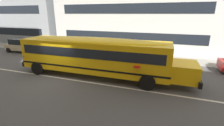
# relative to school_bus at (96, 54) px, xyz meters

# --- Properties ---
(ground_plane) EXTENTS (400.00, 400.00, 0.00)m
(ground_plane) POSITION_rel_school_bus_xyz_m (-2.54, -1.38, -1.72)
(ground_plane) COLOR #4C4C4F
(sidewalk_far) EXTENTS (120.00, 3.00, 0.01)m
(sidewalk_far) POSITION_rel_school_bus_xyz_m (-2.54, 6.66, -1.71)
(sidewalk_far) COLOR gray
(sidewalk_far) RESTS_ON ground_plane
(lane_centreline) EXTENTS (110.00, 0.16, 0.01)m
(lane_centreline) POSITION_rel_school_bus_xyz_m (-2.54, -1.38, -1.71)
(lane_centreline) COLOR silver
(lane_centreline) RESTS_ON ground_plane
(school_bus) EXTENTS (12.95, 3.07, 2.89)m
(school_bus) POSITION_rel_school_bus_xyz_m (0.00, 0.00, 0.00)
(school_bus) COLOR yellow
(school_bus) RESTS_ON ground_plane
(parked_car_beige_mid_block) EXTENTS (3.92, 1.92, 1.64)m
(parked_car_beige_mid_block) POSITION_rel_school_bus_xyz_m (-12.04, 4.19, -0.87)
(parked_car_beige_mid_block) COLOR #C1B28E
(parked_car_beige_mid_block) RESTS_ON ground_plane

